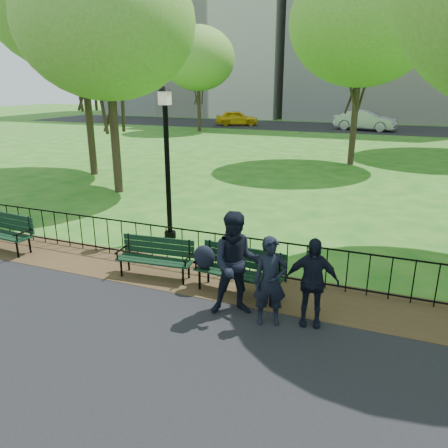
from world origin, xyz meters
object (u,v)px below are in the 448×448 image
at_px(taxi, 237,118).
at_px(person_left, 270,281).
at_px(tree_near_w, 106,22).
at_px(person_mid, 237,264).
at_px(person_right, 312,282).
at_px(park_bench_left_a, 156,253).
at_px(tree_far_c, 363,22).
at_px(lamppost, 167,159).
at_px(park_bench_main, 222,261).
at_px(tree_far_w, 198,59).
at_px(park_bench_left_b, 4,228).
at_px(sedan_silver, 366,120).

bearing_deg(taxi, person_left, 178.11).
bearing_deg(tree_near_w, person_left, -41.42).
distance_m(person_mid, person_right, 1.32).
height_order(park_bench_left_a, tree_far_c, tree_far_c).
relative_size(lamppost, person_left, 2.48).
distance_m(park_bench_left_a, tree_near_w, 9.61).
height_order(park_bench_main, taxi, taxi).
relative_size(park_bench_left_a, tree_far_w, 0.20).
height_order(park_bench_left_a, person_left, person_left).
relative_size(park_bench_left_a, tree_near_w, 0.20).
xyz_separation_m(person_left, person_right, (0.65, 0.25, -0.00)).
height_order(park_bench_left_a, person_mid, person_mid).
bearing_deg(tree_far_w, person_left, -62.81).
distance_m(park_bench_main, tree_far_c, 16.50).
relative_size(park_bench_main, lamppost, 0.47).
relative_size(park_bench_left_b, person_left, 1.14).
height_order(lamppost, tree_near_w, tree_near_w).
distance_m(lamppost, sedan_silver, 29.99).
relative_size(park_bench_left_b, person_mid, 0.94).
distance_m(tree_far_c, person_mid, 17.04).
bearing_deg(tree_near_w, tree_far_c, 50.89).
xyz_separation_m(person_left, sedan_silver, (-1.19, 33.07, 0.05)).
bearing_deg(park_bench_main, tree_far_w, 121.68).
distance_m(person_right, sedan_silver, 32.87).
height_order(person_right, sedan_silver, sedan_silver).
bearing_deg(tree_near_w, tree_far_w, 106.70).
bearing_deg(park_bench_left_a, tree_far_c, 76.09).
bearing_deg(park_bench_main, lamppost, 142.07).
relative_size(park_bench_main, person_right, 1.18).
relative_size(tree_far_w, person_mid, 4.35).
height_order(tree_far_w, taxi, tree_far_w).
height_order(park_bench_left_a, park_bench_left_b, park_bench_left_b).
bearing_deg(park_bench_left_b, person_right, -0.35).
bearing_deg(tree_near_w, lamppost, -41.69).
xyz_separation_m(tree_far_w, person_right, (14.71, -27.13, -4.93)).
bearing_deg(person_mid, person_right, -17.88).
bearing_deg(tree_far_w, person_right, -61.53).
relative_size(park_bench_main, park_bench_left_b, 1.03).
xyz_separation_m(tree_near_w, taxi, (-4.89, 26.13, -5.20)).
distance_m(tree_near_w, tree_far_w, 21.26).
height_order(tree_near_w, person_mid, tree_near_w).
xyz_separation_m(tree_far_c, sedan_silver, (-0.72, 16.84, -5.71)).
height_order(lamppost, tree_far_c, tree_far_c).
height_order(tree_far_w, person_right, tree_far_w).
relative_size(park_bench_left_b, lamppost, 0.46).
bearing_deg(tree_far_w, taxi, 78.09).
height_order(person_left, taxi, person_left).
relative_size(park_bench_left_a, person_mid, 0.88).
xyz_separation_m(tree_far_c, person_right, (1.12, -15.97, -5.77)).
distance_m(tree_near_w, tree_far_c, 11.89).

